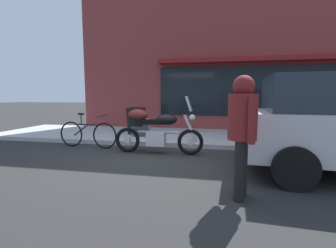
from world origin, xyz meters
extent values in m
plane|color=#292929|center=(0.00, 0.00, 0.00)|extent=(80.00, 80.00, 0.00)
torus|color=black|center=(0.85, 0.58, 0.31)|extent=(0.62, 0.11, 0.61)
cylinder|color=silver|center=(0.85, 0.58, 0.31)|extent=(0.16, 0.06, 0.16)
torus|color=black|center=(-0.70, 0.54, 0.31)|extent=(0.62, 0.11, 0.61)
cylinder|color=silver|center=(-0.70, 0.54, 0.31)|extent=(0.16, 0.06, 0.16)
cube|color=silver|center=(0.02, 0.56, 0.36)|extent=(0.45, 0.31, 0.32)
cylinder|color=silver|center=(0.07, 0.56, 0.53)|extent=(1.00, 0.09, 0.06)
ellipsoid|color=black|center=(0.27, 0.56, 0.83)|extent=(0.53, 0.29, 0.26)
cube|color=black|center=(-0.14, 0.55, 0.77)|extent=(0.61, 0.26, 0.11)
cube|color=black|center=(-0.47, 0.54, 0.75)|extent=(0.29, 0.23, 0.18)
cylinder|color=silver|center=(0.85, 0.58, 0.63)|extent=(0.35, 0.08, 0.67)
cylinder|color=black|center=(0.73, 0.57, 1.03)|extent=(0.05, 0.62, 0.04)
cube|color=silver|center=(0.81, 0.58, 1.21)|extent=(0.16, 0.32, 0.35)
sphere|color=#EAEACC|center=(0.89, 0.58, 0.89)|extent=(0.14, 0.14, 0.14)
cube|color=#9E9E9E|center=(-0.43, 0.78, 0.59)|extent=(0.45, 0.21, 0.44)
cube|color=black|center=(-0.43, 0.89, 0.59)|extent=(0.37, 0.03, 0.03)
ellipsoid|color=#591E19|center=(-0.42, 0.54, 0.93)|extent=(0.49, 0.33, 0.28)
torus|color=black|center=(-1.43, 0.81, 0.34)|extent=(0.69, 0.09, 0.69)
torus|color=black|center=(-2.45, 0.88, 0.34)|extent=(0.69, 0.09, 0.69)
cylinder|color=black|center=(-1.94, 0.84, 0.62)|extent=(0.56, 0.08, 0.04)
cylinder|color=black|center=(-2.15, 0.86, 0.46)|extent=(0.44, 0.07, 0.32)
cylinder|color=black|center=(-2.13, 0.86, 0.74)|extent=(0.03, 0.03, 0.30)
ellipsoid|color=black|center=(-2.13, 0.86, 0.90)|extent=(0.23, 0.12, 0.06)
cylinder|color=black|center=(-1.48, 0.81, 0.86)|extent=(0.06, 0.48, 0.03)
cylinder|color=black|center=(2.72, 0.65, 0.33)|extent=(0.67, 0.26, 0.66)
cylinder|color=black|center=(2.59, -1.26, 0.33)|extent=(0.67, 0.26, 0.66)
cylinder|color=black|center=(1.80, -1.63, 0.41)|extent=(0.14, 0.14, 0.81)
cylinder|color=black|center=(1.75, -1.83, 0.41)|extent=(0.14, 0.14, 0.81)
cylinder|color=maroon|center=(1.78, -1.73, 1.12)|extent=(0.50, 0.50, 0.61)
sphere|color=maroon|center=(1.78, -1.73, 1.52)|extent=(0.28, 0.28, 0.28)
sphere|color=tan|center=(1.83, -1.71, 1.52)|extent=(0.17, 0.17, 0.17)
cylinder|color=maroon|center=(1.69, -1.52, 1.08)|extent=(0.10, 0.10, 0.58)
cylinder|color=maroon|center=(1.87, -1.94, 1.08)|extent=(0.10, 0.10, 0.58)
cube|color=black|center=(-1.13, 2.37, 0.57)|extent=(0.55, 0.19, 0.89)
cube|color=black|center=(-1.13, 2.59, 0.57)|extent=(0.55, 0.19, 0.89)
camera|label=1|loc=(1.45, -5.05, 1.39)|focal=26.06mm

